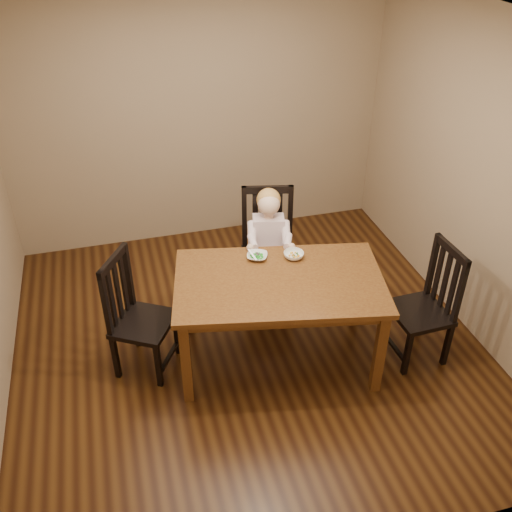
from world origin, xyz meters
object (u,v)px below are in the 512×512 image
object	(u,v)px
dining_table	(279,290)
chair_left	(137,317)
chair_child	(268,250)
bowl_peas	(257,256)
chair_right	(426,306)
bowl_veg	(294,255)
toddler	(268,239)

from	to	relation	value
dining_table	chair_left	size ratio (longest dim) A/B	1.70
chair_child	bowl_peas	xyz separation A→B (m)	(-0.24, -0.49, 0.30)
chair_child	chair_right	size ratio (longest dim) A/B	1.07
chair_child	bowl_peas	size ratio (longest dim) A/B	6.82
chair_child	bowl_veg	xyz separation A→B (m)	(0.05, -0.57, 0.30)
toddler	bowl_peas	distance (m)	0.51
dining_table	chair_left	world-z (taller)	chair_left
bowl_peas	bowl_veg	size ratio (longest dim) A/B	1.00
bowl_peas	toddler	bearing A→B (deg)	62.60
bowl_peas	chair_right	bearing A→B (deg)	-25.00
chair_child	toddler	distance (m)	0.18
dining_table	bowl_peas	size ratio (longest dim) A/B	10.79
chair_left	bowl_peas	xyz separation A→B (m)	(1.03, 0.10, 0.33)
dining_table	chair_right	distance (m)	1.24
chair_child	chair_left	xyz separation A→B (m)	(-1.27, -0.60, -0.04)
chair_child	bowl_veg	size ratio (longest dim) A/B	6.81
chair_left	chair_right	world-z (taller)	same
dining_table	chair_right	world-z (taller)	chair_right
chair_left	bowl_veg	bearing A→B (deg)	121.94
chair_left	bowl_veg	world-z (taller)	chair_left
dining_table	chair_right	bearing A→B (deg)	-12.25
toddler	bowl_peas	world-z (taller)	toddler
bowl_peas	dining_table	bearing A→B (deg)	-75.43
chair_left	bowl_veg	size ratio (longest dim) A/B	6.34
bowl_veg	bowl_peas	bearing A→B (deg)	166.43
dining_table	toddler	distance (m)	0.79
chair_child	toddler	size ratio (longest dim) A/B	1.78
chair_child	bowl_peas	bearing A→B (deg)	77.17
chair_child	chair_right	world-z (taller)	chair_child
chair_left	bowl_veg	xyz separation A→B (m)	(1.33, 0.03, 0.34)
dining_table	bowl_veg	xyz separation A→B (m)	(0.21, 0.27, 0.12)
toddler	chair_left	bearing A→B (deg)	36.36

